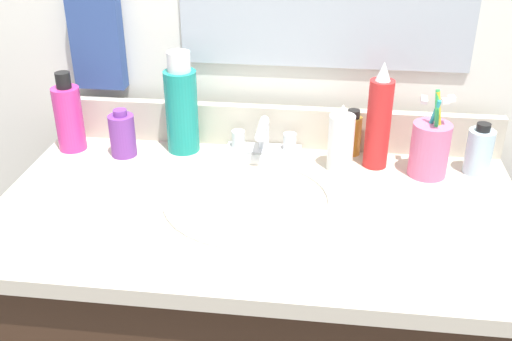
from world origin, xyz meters
name	(u,v)px	position (x,y,z in m)	size (l,w,h in m)	color
countertop	(258,211)	(0.00, 0.00, 0.80)	(0.97, 0.54, 0.03)	beige
backsplash	(273,126)	(0.00, 0.26, 0.86)	(0.97, 0.02, 0.09)	beige
back_wall	(274,195)	(0.00, 0.32, 0.65)	(2.07, 0.04, 1.30)	white
hand_towel	(97,38)	(-0.38, 0.28, 1.03)	(0.11, 0.04, 0.22)	#334C8C
sink_basin	(252,213)	(-0.01, 0.01, 0.78)	(0.33, 0.33, 0.11)	white
faucet	(264,142)	(-0.01, 0.21, 0.84)	(0.16, 0.10, 0.08)	silver
bottle_soap_pink	(69,116)	(-0.43, 0.19, 0.89)	(0.06, 0.06, 0.17)	#D8338C
bottle_spray_red	(379,121)	(0.22, 0.19, 0.91)	(0.05, 0.05, 0.22)	red
bottle_oil_amber	(352,134)	(0.17, 0.24, 0.86)	(0.04, 0.04, 0.10)	gold
bottle_lotion_white	(341,141)	(0.15, 0.16, 0.88)	(0.05, 0.05, 0.14)	white
bottle_cream_purple	(122,135)	(-0.31, 0.17, 0.86)	(0.05, 0.05, 0.10)	#7A3899
bottle_gel_clear	(479,151)	(0.42, 0.18, 0.86)	(0.05, 0.05, 0.11)	silver
bottle_mouthwash_teal	(181,107)	(-0.19, 0.21, 0.91)	(0.07, 0.07, 0.22)	teal
cup_pink	(430,148)	(0.32, 0.16, 0.87)	(0.08, 0.08, 0.18)	#D16693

